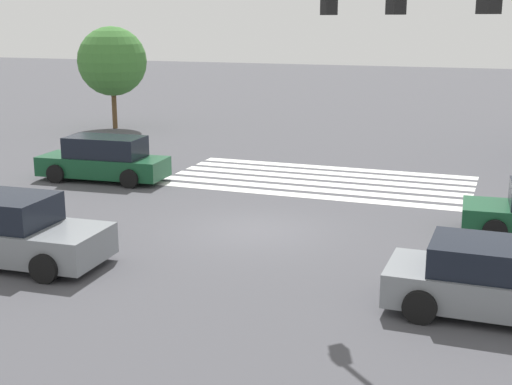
{
  "coord_description": "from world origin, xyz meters",
  "views": [
    {
      "loc": [
        -6.63,
        18.11,
        5.85
      ],
      "look_at": [
        0.0,
        0.0,
        1.11
      ],
      "focal_mm": 50.0,
      "sensor_mm": 36.0,
      "label": 1
    }
  ],
  "objects_px": {
    "car_3": "(489,282)",
    "tree_corner_a": "(112,61)",
    "car_0": "(15,232)",
    "traffic_signal_mast": "(472,56)",
    "car_2": "(104,160)"
  },
  "relations": [
    {
      "from": "car_0",
      "to": "car_3",
      "type": "height_order",
      "value": "car_0"
    },
    {
      "from": "traffic_signal_mast",
      "to": "car_3",
      "type": "distance_m",
      "value": 5.03
    },
    {
      "from": "car_0",
      "to": "tree_corner_a",
      "type": "distance_m",
      "value": 22.12
    },
    {
      "from": "traffic_signal_mast",
      "to": "tree_corner_a",
      "type": "height_order",
      "value": "traffic_signal_mast"
    },
    {
      "from": "car_3",
      "to": "tree_corner_a",
      "type": "distance_m",
      "value": 28.0
    },
    {
      "from": "traffic_signal_mast",
      "to": "tree_corner_a",
      "type": "relative_size",
      "value": 1.3
    },
    {
      "from": "car_2",
      "to": "car_3",
      "type": "distance_m",
      "value": 15.94
    },
    {
      "from": "traffic_signal_mast",
      "to": "car_3",
      "type": "relative_size",
      "value": 1.68
    },
    {
      "from": "car_0",
      "to": "car_3",
      "type": "bearing_deg",
      "value": 1.02
    },
    {
      "from": "car_3",
      "to": "tree_corner_a",
      "type": "xyz_separation_m",
      "value": [
        20.18,
        -19.19,
        2.9
      ]
    },
    {
      "from": "car_2",
      "to": "tree_corner_a",
      "type": "relative_size",
      "value": 0.89
    },
    {
      "from": "car_0",
      "to": "tree_corner_a",
      "type": "height_order",
      "value": "tree_corner_a"
    },
    {
      "from": "car_0",
      "to": "tree_corner_a",
      "type": "relative_size",
      "value": 0.81
    },
    {
      "from": "car_3",
      "to": "car_2",
      "type": "bearing_deg",
      "value": 150.39
    },
    {
      "from": "traffic_signal_mast",
      "to": "car_2",
      "type": "distance_m",
      "value": 17.24
    }
  ]
}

